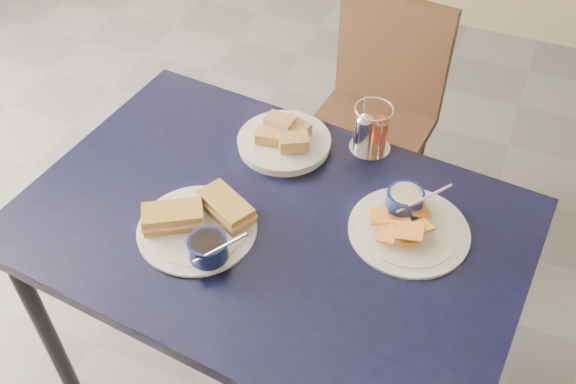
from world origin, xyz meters
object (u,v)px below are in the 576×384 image
at_px(bread_basket, 284,140).
at_px(condiment_caddy, 370,131).
at_px(chair_far, 376,102).
at_px(sandwich_plate, 200,224).
at_px(dining_table, 270,239).
at_px(plantain_plate, 407,220).

xyz_separation_m(bread_basket, condiment_caddy, (0.21, 0.08, 0.03)).
bearing_deg(condiment_caddy, chair_far, 102.18).
distance_m(sandwich_plate, condiment_caddy, 0.51).
height_order(dining_table, chair_far, chair_far).
bearing_deg(bread_basket, chair_far, 81.64).
bearing_deg(chair_far, bread_basket, -98.36).
bearing_deg(condiment_caddy, sandwich_plate, -121.93).
bearing_deg(chair_far, condiment_caddy, -77.82).
height_order(chair_far, bread_basket, chair_far).
bearing_deg(plantain_plate, bread_basket, 158.03).
height_order(dining_table, sandwich_plate, sandwich_plate).
distance_m(chair_far, condiment_caddy, 0.64).
distance_m(plantain_plate, bread_basket, 0.41).
relative_size(plantain_plate, bread_basket, 1.16).
bearing_deg(plantain_plate, dining_table, -160.09).
bearing_deg(dining_table, bread_basket, 105.44).
bearing_deg(sandwich_plate, condiment_caddy, 58.07).
xyz_separation_m(chair_far, sandwich_plate, (-0.15, -0.98, 0.29)).
bearing_deg(chair_far, dining_table, -91.24).
distance_m(dining_table, bread_basket, 0.29).
xyz_separation_m(sandwich_plate, bread_basket, (0.06, 0.35, -0.00)).
distance_m(chair_far, bread_basket, 0.69).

